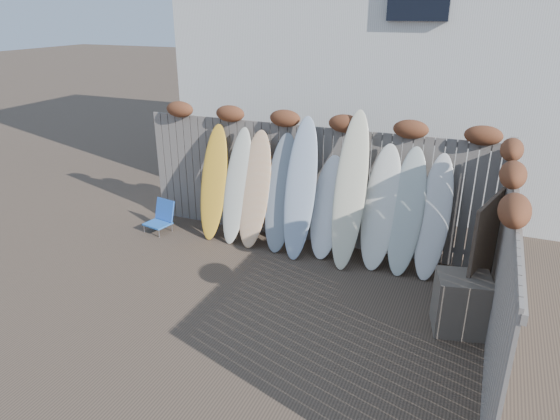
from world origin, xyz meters
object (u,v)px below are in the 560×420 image
at_px(wooden_crate, 461,304).
at_px(lattice_panel, 483,257).
at_px(beach_chair, 161,217).
at_px(surfboard_0, 214,182).

xyz_separation_m(wooden_crate, lattice_panel, (0.17, 0.51, 0.43)).
distance_m(wooden_crate, lattice_panel, 0.69).
distance_m(beach_chair, lattice_panel, 5.44).
height_order(wooden_crate, lattice_panel, lattice_panel).
relative_size(beach_chair, wooden_crate, 0.75).
xyz_separation_m(lattice_panel, surfboard_0, (-4.39, 0.82, 0.16)).
distance_m(lattice_panel, surfboard_0, 4.47).
xyz_separation_m(beach_chair, wooden_crate, (5.21, -1.08, 0.11)).
bearing_deg(lattice_panel, wooden_crate, -93.15).
bearing_deg(surfboard_0, wooden_crate, -21.19).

